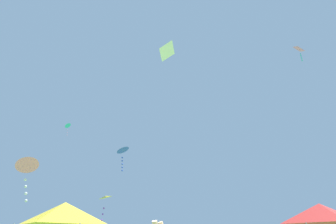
# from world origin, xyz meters

# --- Properties ---
(canopy_tent_yellow) EXTENTS (3.18, 3.18, 3.40)m
(canopy_tent_yellow) POSITION_xyz_m (-5.37, 6.44, 2.89)
(canopy_tent_yellow) COLOR #9E9EA3
(canopy_tent_yellow) RESTS_ON ground
(canopy_tent_red) EXTENTS (3.48, 3.48, 3.72)m
(canopy_tent_red) POSITION_xyz_m (8.23, 10.58, 3.16)
(canopy_tent_red) COLOR #9E9EA3
(canopy_tent_red) RESTS_ON ground
(kite_cyan_delta) EXTENTS (0.74, 0.83, 1.50)m
(kite_cyan_delta) POSITION_xyz_m (-13.99, 22.08, 14.43)
(kite_cyan_delta) COLOR #2DB7CC
(kite_blue_delta) EXTENTS (1.58, 1.65, 3.03)m
(kite_blue_delta) POSITION_xyz_m (-7.49, 24.29, 11.81)
(kite_blue_delta) COLOR blue
(kite_pink_delta) EXTENTS (1.80, 1.80, 2.71)m
(kite_pink_delta) POSITION_xyz_m (-9.53, 9.14, 6.00)
(kite_pink_delta) COLOR pink
(kite_white_diamond) EXTENTS (1.43, 1.53, 0.71)m
(kite_white_diamond) POSITION_xyz_m (-0.73, 9.19, 14.54)
(kite_white_diamond) COLOR white
(kite_pink_diamond) EXTENTS (0.82, 0.80, 1.66)m
(kite_pink_diamond) POSITION_xyz_m (9.54, 10.50, 15.10)
(kite_pink_diamond) COLOR pink
(kite_yellow_delta) EXTENTS (2.17, 2.17, 2.89)m
(kite_yellow_delta) POSITION_xyz_m (-9.24, 24.80, 6.31)
(kite_yellow_delta) COLOR yellow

